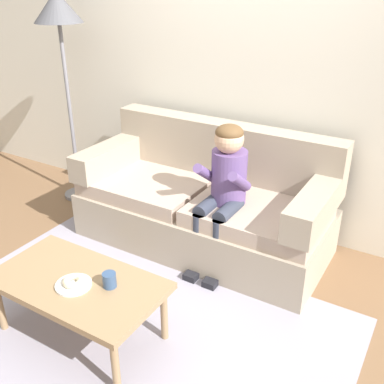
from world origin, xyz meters
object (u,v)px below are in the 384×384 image
Objects in this scene: couch at (205,204)px; toy_controller at (113,268)px; coffee_table at (77,286)px; person_child at (224,184)px; donut at (73,281)px; floor_lamp at (59,23)px; mug at (109,280)px.

couch reaches higher than toy_controller.
person_child reaches higher than coffee_table.
donut is (-0.09, -1.40, 0.10)m from couch.
floor_lamp is at bearing 134.18° from coffee_table.
donut reaches higher than coffee_table.
floor_lamp reaches higher than toy_controller.
person_child is 0.58× the size of floor_lamp.
mug is at bearing -99.02° from person_child.
coffee_table is 1.24m from person_child.
mug is 0.40× the size of toy_controller.
couch is 16.69× the size of donut.
mug is 0.05× the size of floor_lamp.
donut is 0.06× the size of floor_lamp.
mug is (0.09, -1.29, 0.11)m from couch.
donut is 0.53× the size of toy_controller.
coffee_table is (-0.11, -1.35, 0.03)m from couch.
mug reaches higher than toy_controller.
toy_controller is 2.15m from floor_lamp.
coffee_table is 0.94× the size of person_child.
person_child is at bearing -38.19° from couch.
person_child is 4.87× the size of toy_controller.
couch is 1.93× the size of coffee_table.
floor_lamp is (-1.61, 1.38, 1.19)m from mug.
mug is at bearing -40.73° from floor_lamp.
mug is at bearing 29.76° from donut.
person_child is at bearing -9.56° from floor_lamp.
floor_lamp is at bearing 156.65° from toy_controller.
floor_lamp is (-1.78, 0.30, 0.98)m from person_child.
donut is 2.38m from floor_lamp.
person_child reaches higher than mug.
person_child is 1.26m from donut.
floor_lamp is at bearing 170.44° from person_child.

